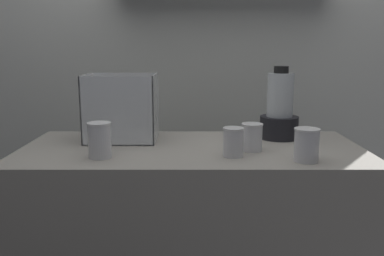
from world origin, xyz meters
name	(u,v)px	position (x,y,z in m)	size (l,w,h in m)	color
counter	(192,248)	(0.00, 0.00, 0.45)	(1.40, 0.64, 0.90)	#9E998E
back_wall_unit	(193,54)	(0.00, 0.77, 1.27)	(2.60, 0.24, 2.50)	silver
carrot_display_bin	(123,120)	(-0.31, 0.13, 0.99)	(0.30, 0.24, 0.29)	white
blender_pitcher	(280,111)	(0.39, 0.17, 1.02)	(0.17, 0.17, 0.32)	black
juice_cup_orange_far_left	(100,142)	(-0.34, -0.16, 0.96)	(0.09, 0.09, 0.13)	white
juice_cup_beet_left	(233,144)	(0.15, -0.15, 0.95)	(0.08, 0.08, 0.11)	white
juice_cup_mango_middle	(252,138)	(0.24, -0.06, 0.95)	(0.08, 0.08, 0.11)	white
juice_cup_pomegranate_right	(306,147)	(0.41, -0.22, 0.95)	(0.09, 0.09, 0.12)	white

